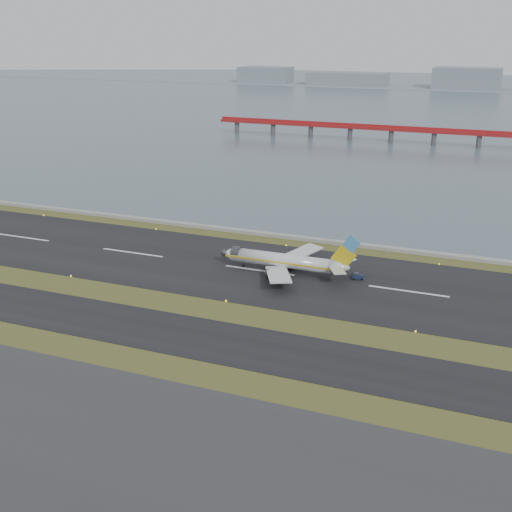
{
  "coord_description": "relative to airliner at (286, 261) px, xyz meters",
  "views": [
    {
      "loc": [
        58.49,
        -121.9,
        62.47
      ],
      "look_at": [
        2.09,
        22.0,
        7.2
      ],
      "focal_mm": 45.0,
      "sensor_mm": 36.0,
      "label": 1
    }
  ],
  "objects": [
    {
      "name": "seawall",
      "position": [
        -7.33,
        29.01,
        -2.96
      ],
      "size": [
        1000.0,
        2.5,
        1.0
      ],
      "primitive_type": "cube",
      "color": "gray",
      "rests_on": "ground"
    },
    {
      "name": "pushback_tug",
      "position": [
        18.89,
        2.43,
        -2.57
      ],
      "size": [
        3.23,
        2.43,
        1.84
      ],
      "rotation": [
        0.0,
        0.0,
        0.32
      ],
      "color": "#16213E",
      "rests_on": "ground"
    },
    {
      "name": "airliner",
      "position": [
        0.0,
        0.0,
        0.0
      ],
      "size": [
        38.52,
        32.89,
        12.8
      ],
      "color": "silver",
      "rests_on": "ground"
    },
    {
      "name": "runway_strip",
      "position": [
        -7.33,
        -0.99,
        -3.41
      ],
      "size": [
        1000.0,
        45.0,
        0.1
      ],
      "primitive_type": "cube",
      "color": "black",
      "rests_on": "ground"
    },
    {
      "name": "apron_strip",
      "position": [
        -7.33,
        -85.99,
        -3.41
      ],
      "size": [
        1000.0,
        50.0,
        0.1
      ],
      "primitive_type": "cube",
      "color": "#2F2F32",
      "rests_on": "ground"
    },
    {
      "name": "ground",
      "position": [
        -7.33,
        -30.99,
        -3.46
      ],
      "size": [
        1000.0,
        1000.0,
        0.0
      ],
      "primitive_type": "plane",
      "color": "#334318",
      "rests_on": "ground"
    },
    {
      "name": "bay_water",
      "position": [
        -7.33,
        429.01,
        -3.46
      ],
      "size": [
        1400.0,
        800.0,
        1.3
      ],
      "primitive_type": "cube",
      "color": "#445662",
      "rests_on": "ground"
    },
    {
      "name": "far_shoreline",
      "position": [
        6.29,
        589.01,
        2.61
      ],
      "size": [
        1400.0,
        80.0,
        60.5
      ],
      "color": "gray",
      "rests_on": "ground"
    },
    {
      "name": "taxiway_strip",
      "position": [
        -7.33,
        -42.99,
        -3.41
      ],
      "size": [
        1000.0,
        18.0,
        0.1
      ],
      "primitive_type": "cube",
      "color": "black",
      "rests_on": "ground"
    },
    {
      "name": "red_pier",
      "position": [
        12.67,
        219.01,
        3.82
      ],
      "size": [
        260.0,
        5.0,
        10.2
      ],
      "color": "#A31C1D",
      "rests_on": "ground"
    }
  ]
}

